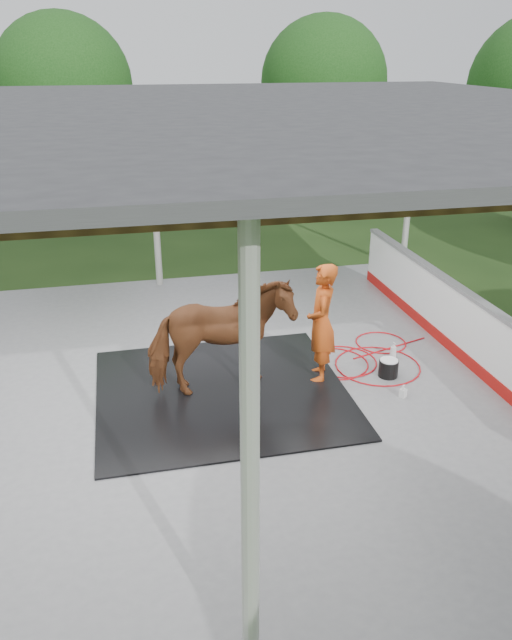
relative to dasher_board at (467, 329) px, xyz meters
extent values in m
plane|color=#1E3814|center=(-4.60, 0.00, -0.59)|extent=(100.00, 100.00, 0.00)
cube|color=slate|center=(-4.60, 0.00, -0.57)|extent=(12.00, 10.00, 0.05)
cylinder|color=beige|center=(-4.60, -4.70, 1.38)|extent=(0.14, 0.14, 3.85)
cylinder|color=beige|center=(-4.60, 4.70, 1.38)|extent=(0.14, 0.14, 3.85)
cylinder|color=beige|center=(1.10, 4.70, 1.38)|extent=(0.14, 0.14, 3.85)
cube|color=brown|center=(-4.60, -4.50, 3.26)|extent=(12.00, 0.10, 0.18)
cube|color=brown|center=(-4.60, -3.00, 3.26)|extent=(12.00, 0.10, 0.18)
cube|color=brown|center=(-4.60, -1.50, 3.26)|extent=(12.00, 0.10, 0.18)
cube|color=brown|center=(-4.60, 0.00, 3.26)|extent=(12.00, 0.10, 0.18)
cube|color=brown|center=(-4.60, 1.50, 3.26)|extent=(12.00, 0.10, 0.18)
cube|color=brown|center=(-4.60, 3.00, 3.26)|extent=(12.00, 0.10, 0.18)
cube|color=brown|center=(-4.60, 4.50, 3.26)|extent=(12.00, 0.10, 0.18)
cube|color=#38383A|center=(-4.60, 0.00, 3.46)|extent=(12.60, 10.60, 0.10)
cube|color=#A7110D|center=(0.00, 0.00, -0.44)|extent=(0.14, 8.00, 0.20)
cube|color=white|center=(0.00, 0.00, 0.06)|extent=(0.12, 8.00, 1.00)
cube|color=slate|center=(0.00, 0.00, 0.58)|extent=(0.16, 8.00, 0.06)
cylinder|color=#382314|center=(-6.60, 12.00, 0.51)|extent=(0.36, 0.36, 2.20)
sphere|color=#194714|center=(-6.60, 12.00, 3.21)|extent=(4.00, 4.00, 4.00)
cylinder|color=#382314|center=(1.40, 12.00, 0.51)|extent=(0.36, 0.36, 2.20)
sphere|color=#194714|center=(1.40, 12.00, 3.21)|extent=(4.00, 4.00, 4.00)
cube|color=black|center=(-4.07, -0.21, -0.53)|extent=(3.66, 3.43, 0.03)
imported|color=brown|center=(-4.07, -0.21, 0.35)|extent=(2.12, 1.08, 1.74)
imported|color=#C74A15|center=(-2.51, -0.07, 0.38)|extent=(0.62, 0.78, 1.86)
cylinder|color=black|center=(-1.44, -0.27, -0.41)|extent=(0.30, 0.30, 0.27)
cylinder|color=white|center=(-1.44, -0.27, -0.27)|extent=(0.28, 0.28, 0.03)
imported|color=silver|center=(-1.11, 0.28, -0.40)|extent=(0.12, 0.12, 0.29)
imported|color=#338CD8|center=(-1.49, -0.92, -0.44)|extent=(0.13, 0.13, 0.20)
torus|color=#B50C14|center=(-2.14, 0.30, -0.53)|extent=(1.13, 1.13, 0.02)
torus|color=#B50C14|center=(-1.98, 0.34, -0.53)|extent=(1.14, 1.14, 0.02)
torus|color=#B50C14|center=(-1.08, 0.86, -0.53)|extent=(0.88, 0.88, 0.02)
torus|color=#B50C14|center=(-1.47, 0.07, -0.53)|extent=(1.37, 1.37, 0.02)
cylinder|color=#B50C14|center=(-1.01, 0.63, -0.53)|extent=(1.52, 0.51, 0.02)
camera|label=1|loc=(-5.34, -8.22, 4.18)|focal=35.00mm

